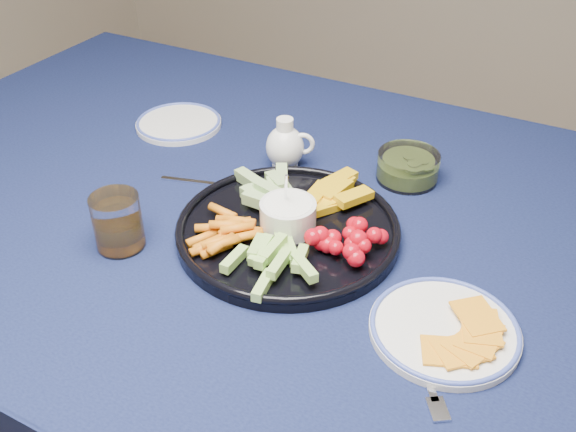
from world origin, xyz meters
The scene contains 9 objects.
dining_table centered at (0.00, 0.00, 0.66)m, with size 1.67×1.07×0.75m.
crudite_platter centered at (0.08, -0.07, 0.77)m, with size 0.36×0.36×0.12m.
creamer_pitcher centered at (-0.03, 0.12, 0.79)m, with size 0.09×0.07×0.10m.
pickle_bowl centered at (0.19, 0.19, 0.77)m, with size 0.11×0.11×0.05m.
cheese_plate centered at (0.37, -0.16, 0.76)m, with size 0.20×0.20×0.02m.
juice_tumbler centered at (-0.14, -0.21, 0.79)m, with size 0.08×0.08×0.09m.
fork_left centered at (-0.12, 0.00, 0.75)m, with size 0.15×0.06×0.00m.
fork_right centered at (0.37, -0.25, 0.75)m, with size 0.11×0.15×0.00m.
side_plate_extra centered at (-0.31, 0.16, 0.75)m, with size 0.18×0.18×0.01m.
Camera 1 is at (0.47, -0.80, 1.38)m, focal length 40.00 mm.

